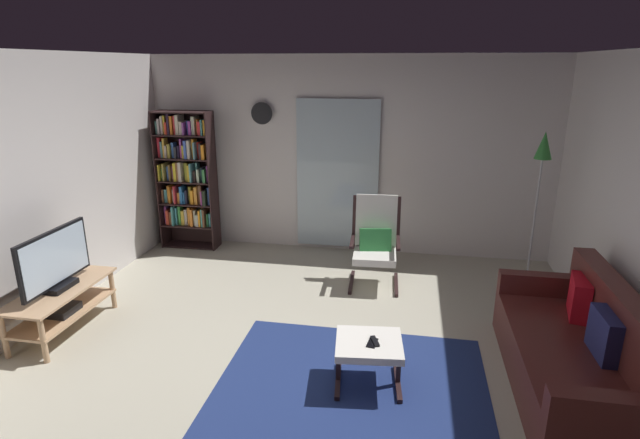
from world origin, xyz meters
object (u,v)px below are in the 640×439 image
object	(u,v)px
cell_phone	(372,343)
lounge_armchair	(375,239)
leather_sofa	(578,355)
wall_clock	(262,113)
floor_lamp_by_shelf	(542,164)
tv_stand	(62,303)
bookshelf_near_tv	(187,176)
tv_remote	(375,341)
television	(55,262)
ottoman	(369,349)

from	to	relation	value
cell_phone	lounge_armchair	bearing A→B (deg)	101.82
leather_sofa	wall_clock	size ratio (longest dim) A/B	6.76
floor_lamp_by_shelf	leather_sofa	bearing A→B (deg)	-91.17
cell_phone	wall_clock	xyz separation A→B (m)	(-1.75, 3.02, 1.45)
tv_stand	bookshelf_near_tv	size ratio (longest dim) A/B	0.60
leather_sofa	tv_remote	xyz separation A→B (m)	(-1.56, -0.22, 0.09)
television	cell_phone	size ratio (longest dim) A/B	6.50
tv_stand	wall_clock	bearing A→B (deg)	65.18
television	ottoman	bearing A→B (deg)	-6.30
tv_stand	tv_remote	xyz separation A→B (m)	(3.00, -0.33, 0.11)
ottoman	cell_phone	world-z (taller)	cell_phone
tv_remote	cell_phone	world-z (taller)	tv_remote
cell_phone	wall_clock	size ratio (longest dim) A/B	0.48
tv_remote	cell_phone	distance (m)	0.03
cell_phone	leather_sofa	bearing A→B (deg)	16.89
bookshelf_near_tv	cell_phone	distance (m)	3.99
wall_clock	ottoman	bearing A→B (deg)	-60.11
television	tv_remote	size ratio (longest dim) A/B	6.31
lounge_armchair	floor_lamp_by_shelf	distance (m)	1.98
floor_lamp_by_shelf	wall_clock	bearing A→B (deg)	166.91
leather_sofa	floor_lamp_by_shelf	size ratio (longest dim) A/B	1.10
television	wall_clock	distance (m)	3.15
tv_remote	cell_phone	xyz separation A→B (m)	(-0.02, -0.02, -0.00)
bookshelf_near_tv	leather_sofa	bearing A→B (deg)	-30.45
leather_sofa	lounge_armchair	bearing A→B (deg)	133.62
leather_sofa	wall_clock	world-z (taller)	wall_clock
leather_sofa	tv_remote	distance (m)	1.58
ottoman	tv_remote	size ratio (longest dim) A/B	3.95
floor_lamp_by_shelf	lounge_armchair	bearing A→B (deg)	-173.58
wall_clock	tv_remote	bearing A→B (deg)	-59.52
lounge_armchair	ottoman	world-z (taller)	lounge_armchair
lounge_armchair	leather_sofa	bearing A→B (deg)	-46.38
bookshelf_near_tv	tv_remote	size ratio (longest dim) A/B	13.10
bookshelf_near_tv	floor_lamp_by_shelf	distance (m)	4.45
ottoman	cell_phone	distance (m)	0.08
cell_phone	floor_lamp_by_shelf	world-z (taller)	floor_lamp_by_shelf
bookshelf_near_tv	leather_sofa	world-z (taller)	bookshelf_near_tv
leather_sofa	tv_remote	world-z (taller)	leather_sofa
tv_stand	tv_remote	size ratio (longest dim) A/B	7.90
tv_stand	floor_lamp_by_shelf	world-z (taller)	floor_lamp_by_shelf
tv_remote	lounge_armchair	bearing A→B (deg)	74.03
tv_remote	cell_phone	size ratio (longest dim) A/B	1.03
floor_lamp_by_shelf	tv_remote	bearing A→B (deg)	-125.85
cell_phone	floor_lamp_by_shelf	size ratio (longest dim) A/B	0.08
cell_phone	ottoman	bearing A→B (deg)	142.88
tv_stand	television	bearing A→B (deg)	74.29
television	cell_phone	world-z (taller)	television
television	leather_sofa	distance (m)	4.58
leather_sofa	floor_lamp_by_shelf	distance (m)	2.29
leather_sofa	cell_phone	distance (m)	1.60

